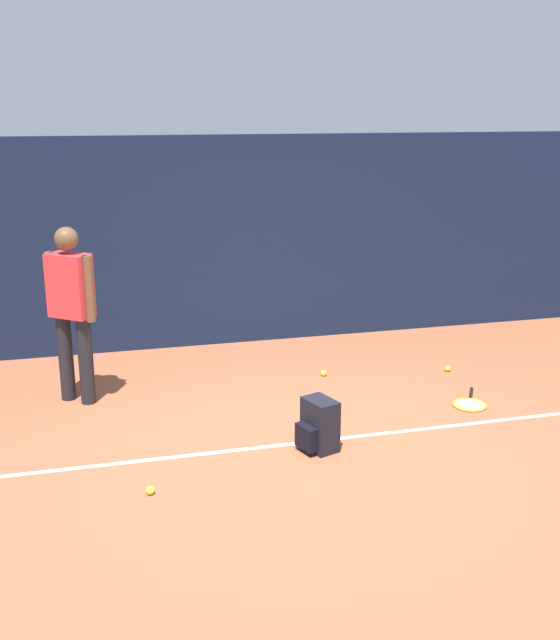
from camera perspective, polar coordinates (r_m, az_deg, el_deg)
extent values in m
plane|color=#9E5638|center=(6.40, 0.91, -9.60)|extent=(12.00, 12.00, 0.00)
cube|color=#141E38|center=(8.84, -4.25, 5.91)|extent=(10.00, 0.10, 2.45)
cube|color=white|center=(6.45, 0.78, -9.39)|extent=(9.00, 0.05, 0.00)
cylinder|color=black|center=(7.53, -15.95, -2.76)|extent=(0.14, 0.14, 0.85)
cylinder|color=black|center=(7.38, -14.53, -3.03)|extent=(0.14, 0.14, 0.85)
cube|color=red|center=(7.26, -15.66, 2.53)|extent=(0.45, 0.42, 0.60)
sphere|color=brown|center=(7.17, -15.92, 5.95)|extent=(0.22, 0.22, 0.22)
cylinder|color=brown|center=(7.40, -16.96, 2.61)|extent=(0.09, 0.09, 0.62)
cylinder|color=brown|center=(7.12, -14.30, 2.30)|extent=(0.09, 0.09, 0.62)
cylinder|color=black|center=(7.71, 14.31, -5.45)|extent=(0.18, 0.27, 0.03)
torus|color=gold|center=(7.43, 14.20, -6.27)|extent=(0.44, 0.44, 0.02)
cylinder|color=#B2B2B2|center=(7.43, 14.20, -6.27)|extent=(0.38, 0.38, 0.00)
cube|color=black|center=(6.28, 3.06, -7.92)|extent=(0.29, 0.35, 0.44)
cube|color=black|center=(6.24, 2.00, -8.89)|extent=(0.15, 0.23, 0.20)
sphere|color=#CCE033|center=(5.75, -9.82, -12.63)|extent=(0.07, 0.07, 0.07)
sphere|color=#CCE033|center=(7.98, 3.32, -4.05)|extent=(0.07, 0.07, 0.07)
sphere|color=#CCE033|center=(6.81, 2.80, -7.68)|extent=(0.07, 0.07, 0.07)
sphere|color=#CCE033|center=(8.30, 12.61, -3.62)|extent=(0.07, 0.07, 0.07)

